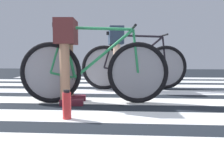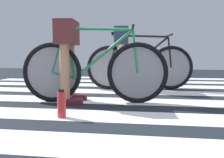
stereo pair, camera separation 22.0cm
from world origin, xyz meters
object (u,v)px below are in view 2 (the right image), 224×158
object	(u,v)px
bicycle_2_of_2	(140,66)
bicycle_1_of_2	(94,70)
cyclist_2_of_2	(121,49)
cyclist_1_of_2	(68,50)
water_bottle	(62,104)

from	to	relation	value
bicycle_2_of_2	bicycle_1_of_2	bearing A→B (deg)	-121.42
bicycle_1_of_2	bicycle_2_of_2	bearing A→B (deg)	63.01
bicycle_2_of_2	cyclist_2_of_2	distance (m)	0.41
bicycle_1_of_2	cyclist_2_of_2	bearing A→B (deg)	76.01
cyclist_1_of_2	cyclist_2_of_2	bearing A→B (deg)	62.49
cyclist_1_of_2	bicycle_2_of_2	bearing A→B (deg)	52.21
cyclist_1_of_2	cyclist_2_of_2	size ratio (longest dim) A/B	0.96
bicycle_1_of_2	water_bottle	distance (m)	0.81
bicycle_1_of_2	water_bottle	bearing A→B (deg)	-104.83
cyclist_2_of_2	water_bottle	distance (m)	2.01
bicycle_1_of_2	cyclist_1_of_2	size ratio (longest dim) A/B	1.79
bicycle_1_of_2	bicycle_2_of_2	xyz separation A→B (m)	(0.50, 1.21, 0.00)
bicycle_2_of_2	cyclist_2_of_2	xyz separation A→B (m)	(-0.31, -0.05, 0.27)
cyclist_2_of_2	water_bottle	xyz separation A→B (m)	(-0.33, -1.91, -0.53)
bicycle_1_of_2	water_bottle	xyz separation A→B (m)	(-0.14, -0.75, -0.26)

